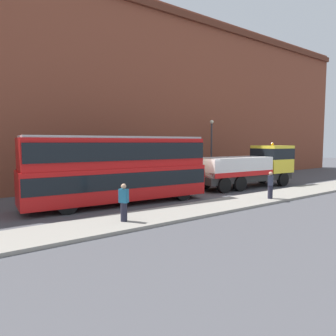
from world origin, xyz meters
TOP-DOWN VIEW (x-y plane):
  - ground_plane at (0.00, 0.00)m, footprint 120.00×120.00m
  - near_kerb at (0.00, -4.20)m, footprint 60.00×2.80m
  - building_facade at (0.00, 6.84)m, footprint 60.00×1.50m
  - recovery_tow_truck at (5.69, -0.17)m, footprint 10.22×3.27m
  - double_decker_bus at (-6.21, -0.14)m, footprint 11.17×3.33m
  - pedestrian_onlooker at (-8.09, -4.35)m, footprint 0.42×0.47m
  - pedestrian_bystander at (2.01, -4.83)m, footprint 0.47×0.40m
  - street_lamp at (5.96, 4.65)m, footprint 0.36×0.36m

SIDE VIEW (x-z plane):
  - ground_plane at x=0.00m, z-range 0.00..0.00m
  - near_kerb at x=0.00m, z-range 0.00..0.15m
  - pedestrian_onlooker at x=-8.09m, z-range 0.13..1.84m
  - pedestrian_bystander at x=2.01m, z-range 0.13..1.84m
  - recovery_tow_truck at x=5.69m, z-range -0.08..3.59m
  - double_decker_bus at x=-6.21m, z-range 0.20..4.26m
  - street_lamp at x=5.96m, z-range 0.56..6.39m
  - building_facade at x=0.00m, z-range 0.07..16.07m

